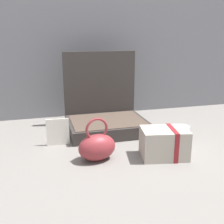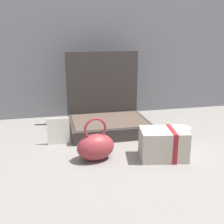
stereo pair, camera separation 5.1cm
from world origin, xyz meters
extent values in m
plane|color=slate|center=(0.00, 0.00, 0.00)|extent=(6.00, 6.00, 0.00)
cube|color=slate|center=(0.00, 0.58, 0.70)|extent=(3.20, 0.06, 1.40)
cube|color=#332D2B|center=(0.06, 0.18, 0.03)|extent=(0.43, 0.33, 0.07)
cube|color=#4C3D33|center=(0.06, 0.18, 0.07)|extent=(0.39, 0.29, 0.00)
cube|color=#332D2B|center=(0.06, 0.35, 0.22)|extent=(0.43, 0.02, 0.43)
ellipsoid|color=maroon|center=(-0.08, -0.15, 0.06)|extent=(0.18, 0.13, 0.12)
torus|color=maroon|center=(-0.08, -0.15, 0.14)|extent=(0.10, 0.03, 0.10)
cube|color=#B2A899|center=(0.22, -0.20, 0.06)|extent=(0.22, 0.17, 0.13)
cube|color=maroon|center=(0.25, -0.21, 0.06)|extent=(0.05, 0.14, 0.13)
cylinder|color=white|center=(0.36, -0.09, 0.05)|extent=(0.07, 0.07, 0.09)
torus|color=white|center=(0.32, -0.09, 0.05)|extent=(0.07, 0.01, 0.07)
cube|color=white|center=(-0.22, 0.06, 0.07)|extent=(0.11, 0.01, 0.13)
camera|label=1|loc=(-0.30, -1.21, 0.52)|focal=43.64mm
camera|label=2|loc=(-0.25, -1.22, 0.52)|focal=43.64mm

